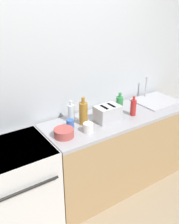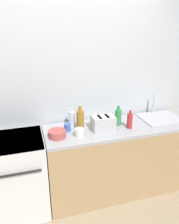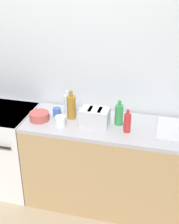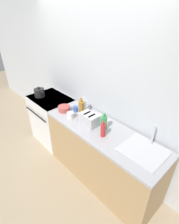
{
  "view_description": "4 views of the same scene",
  "coord_description": "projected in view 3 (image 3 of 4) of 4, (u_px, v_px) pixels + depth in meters",
  "views": [
    {
      "loc": [
        -1.06,
        -1.59,
        2.14
      ],
      "look_at": [
        0.24,
        0.34,
        1.06
      ],
      "focal_mm": 40.0,
      "sensor_mm": 36.0,
      "label": 1
    },
    {
      "loc": [
        -0.4,
        -1.9,
        2.07
      ],
      "look_at": [
        0.28,
        0.36,
        1.14
      ],
      "focal_mm": 35.0,
      "sensor_mm": 36.0,
      "label": 2
    },
    {
      "loc": [
        1.02,
        -2.25,
        2.38
      ],
      "look_at": [
        0.36,
        0.32,
        1.04
      ],
      "focal_mm": 50.0,
      "sensor_mm": 36.0,
      "label": 3
    },
    {
      "loc": [
        1.92,
        -1.11,
        2.37
      ],
      "look_at": [
        0.36,
        0.33,
        1.09
      ],
      "focal_mm": 28.0,
      "sensor_mm": 36.0,
      "label": 4
    }
  ],
  "objects": [
    {
      "name": "bottle_green",
      "position": [
        119.0,
        114.0,
        2.93
      ],
      "size": [
        0.08,
        0.08,
        0.25
      ],
      "color": "#338C47",
      "rests_on": "counter_block"
    },
    {
      "name": "bottle_red",
      "position": [
        127.0,
        123.0,
        2.81
      ],
      "size": [
        0.06,
        0.06,
        0.22
      ],
      "color": "#B72828",
      "rests_on": "counter_block"
    },
    {
      "name": "bottle_clear",
      "position": [
        68.0,
        103.0,
        3.16
      ],
      "size": [
        0.07,
        0.07,
        0.23
      ],
      "color": "silver",
      "rests_on": "counter_block"
    },
    {
      "name": "counter_block",
      "position": [
        117.0,
        166.0,
        3.15
      ],
      "size": [
        1.83,
        0.61,
        0.94
      ],
      "color": "tan",
      "rests_on": "ground_plane"
    },
    {
      "name": "toaster",
      "position": [
        95.0,
        117.0,
        2.93
      ],
      "size": [
        0.26,
        0.18,
        0.16
      ],
      "color": "#BCBCC1",
      "rests_on": "counter_block"
    },
    {
      "name": "ground_plane",
      "position": [
        49.0,
        211.0,
        3.25
      ],
      "size": [
        12.0,
        12.0,
        0.0
      ],
      "primitive_type": "plane",
      "color": "tan"
    },
    {
      "name": "bottle_amber",
      "position": [
        71.0,
        107.0,
        3.03
      ],
      "size": [
        0.09,
        0.09,
        0.29
      ],
      "color": "#9E6B23",
      "rests_on": "counter_block"
    },
    {
      "name": "cup_blue",
      "position": [
        57.0,
        112.0,
        3.11
      ],
      "size": [
        0.08,
        0.08,
        0.09
      ],
      "color": "#3860B2",
      "rests_on": "counter_block"
    },
    {
      "name": "wall_back",
      "position": [
        65.0,
        71.0,
        3.24
      ],
      "size": [
        8.0,
        0.05,
        2.6
      ],
      "color": "silver",
      "rests_on": "ground_plane"
    },
    {
      "name": "cup_white",
      "position": [
        60.0,
        121.0,
        2.93
      ],
      "size": [
        0.1,
        0.1,
        0.09
      ],
      "color": "white",
      "rests_on": "counter_block"
    },
    {
      "name": "bowl",
      "position": [
        39.0,
        116.0,
        3.03
      ],
      "size": [
        0.19,
        0.19,
        0.08
      ],
      "color": "#B24C47",
      "rests_on": "counter_block"
    }
  ]
}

